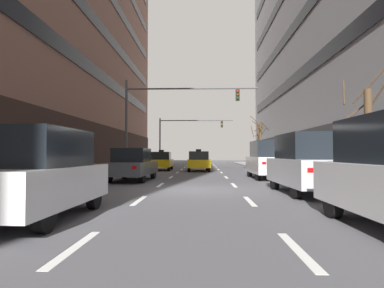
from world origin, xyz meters
name	(u,v)px	position (x,y,z in m)	size (l,w,h in m)	color
ground_plane	(196,190)	(0.00, 0.00, 0.00)	(120.00, 120.00, 0.00)	#515156
sidewalk_left	(24,188)	(-7.00, 0.00, 0.07)	(3.82, 80.00, 0.14)	gray
sidewalk_right	(374,189)	(7.00, 0.00, 0.07)	(3.82, 80.00, 0.14)	gray
lane_stripe_l1_s2	(75,248)	(-1.70, -8.00, 0.00)	(0.16, 2.00, 0.01)	silver
lane_stripe_l1_s3	(139,200)	(-1.70, -3.00, 0.00)	(0.16, 2.00, 0.01)	silver
lane_stripe_l1_s4	(160,185)	(-1.70, 2.00, 0.00)	(0.16, 2.00, 0.01)	silver
lane_stripe_l1_s5	(171,177)	(-1.70, 7.00, 0.00)	(0.16, 2.00, 0.01)	silver
lane_stripe_l1_s6	(177,172)	(-1.70, 12.00, 0.00)	(0.16, 2.00, 0.01)	silver
lane_stripe_l1_s7	(182,169)	(-1.70, 17.00, 0.00)	(0.16, 2.00, 0.01)	silver
lane_stripe_l1_s8	(185,167)	(-1.70, 22.00, 0.00)	(0.16, 2.00, 0.01)	silver
lane_stripe_l1_s9	(187,165)	(-1.70, 27.00, 0.00)	(0.16, 2.00, 0.01)	silver
lane_stripe_l1_s10	(189,164)	(-1.70, 32.00, 0.00)	(0.16, 2.00, 0.01)	silver
lane_stripe_l2_s2	(298,250)	(1.70, -8.00, 0.00)	(0.16, 2.00, 0.01)	silver
lane_stripe_l2_s3	(250,201)	(1.70, -3.00, 0.00)	(0.16, 2.00, 0.01)	silver
lane_stripe_l2_s4	(234,185)	(1.70, 2.00, 0.00)	(0.16, 2.00, 0.01)	silver
lane_stripe_l2_s5	(226,177)	(1.70, 7.00, 0.00)	(0.16, 2.00, 0.01)	silver
lane_stripe_l2_s6	(221,173)	(1.70, 12.00, 0.00)	(0.16, 2.00, 0.01)	silver
lane_stripe_l2_s7	(218,169)	(1.70, 17.00, 0.00)	(0.16, 2.00, 0.01)	silver
lane_stripe_l2_s8	(216,167)	(1.70, 22.00, 0.00)	(0.16, 2.00, 0.01)	silver
lane_stripe_l2_s9	(214,165)	(1.70, 27.00, 0.00)	(0.16, 2.00, 0.01)	silver
lane_stripe_l2_s10	(213,164)	(1.70, 32.00, 0.00)	(0.16, 2.00, 0.01)	silver
taxi_driving_0	(198,161)	(-0.10, 14.21, 0.81)	(1.99, 4.45, 1.83)	black
car_driving_1	(41,174)	(-3.34, -5.84, 1.00)	(1.81, 4.18, 2.01)	black
taxi_driving_2	(161,161)	(-3.39, 15.49, 0.80)	(1.86, 4.33, 1.79)	black
car_driving_3	(132,165)	(-3.52, 4.31, 0.86)	(2.12, 4.71, 1.74)	black
car_parked_1	(306,164)	(4.04, -1.04, 1.08)	(2.01, 4.55, 2.18)	black
car_parked_2	(268,160)	(4.04, 6.00, 1.09)	(1.96, 4.56, 2.19)	black
traffic_signal_0	(166,109)	(-2.53, 11.11, 4.85)	(9.93, 0.35, 6.89)	#4C4C51
traffic_signal_1	(183,131)	(-2.37, 30.09, 4.50)	(9.85, 0.35, 6.07)	#4C4C51
street_tree_0	(368,134)	(6.62, -0.34, 2.21)	(2.05, 1.61, 4.75)	#4C3823
street_tree_1	(258,143)	(6.62, 24.24, 2.71)	(1.72, 1.72, 5.07)	#4C3823
street_tree_2	(261,143)	(6.61, 22.62, 2.63)	(2.10, 1.74, 5.46)	#4C3823
pedestrian_0	(297,160)	(6.87, 9.93, 1.01)	(0.52, 0.26, 1.53)	#383D59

